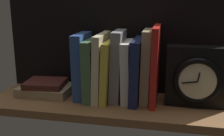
{
  "coord_description": "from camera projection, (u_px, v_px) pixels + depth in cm",
  "views": [
    {
      "loc": [
        17.44,
        -85.05,
        33.95
      ],
      "look_at": [
        -1.02,
        3.02,
        10.62
      ],
      "focal_mm": 45.23,
      "sensor_mm": 36.0,
      "label": 1
    }
  ],
  "objects": [
    {
      "name": "back_panel",
      "position": [
        120.0,
        39.0,
        0.99
      ],
      "size": [
        82.63,
        1.2,
        37.92
      ],
      "primitive_type": "cube",
      "color": "black",
      "rests_on": "ground_plane"
    },
    {
      "name": "book_gray_chess",
      "position": [
        118.0,
        66.0,
        0.92
      ],
      "size": [
        3.89,
        12.17,
        23.04
      ],
      "primitive_type": "cube",
      "rotation": [
        0.0,
        0.03,
        0.0
      ],
      "color": "gray",
      "rests_on": "ground_plane"
    },
    {
      "name": "book_white_catcher",
      "position": [
        127.0,
        71.0,
        0.92
      ],
      "size": [
        3.24,
        13.51,
        19.75
      ],
      "primitive_type": "cube",
      "rotation": [
        0.0,
        -0.03,
        0.0
      ],
      "color": "silver",
      "rests_on": "ground_plane"
    },
    {
      "name": "book_tan_shortstories",
      "position": [
        147.0,
        66.0,
        0.9
      ],
      "size": [
        3.22,
        12.11,
        23.51
      ],
      "primitive_type": "cube",
      "rotation": [
        0.0,
        0.02,
        0.0
      ],
      "color": "tan",
      "rests_on": "ground_plane"
    },
    {
      "name": "book_stack_side",
      "position": [
        46.0,
        88.0,
        0.99
      ],
      "size": [
        17.96,
        13.16,
        5.06
      ],
      "color": "#9E8966",
      "rests_on": "ground_plane"
    },
    {
      "name": "book_yellow_seinlanguage",
      "position": [
        109.0,
        70.0,
        0.93
      ],
      "size": [
        3.13,
        16.76,
        19.74
      ],
      "primitive_type": "cube",
      "rotation": [
        0.0,
        0.05,
        0.0
      ],
      "color": "gold",
      "rests_on": "ground_plane"
    },
    {
      "name": "book_green_romantic",
      "position": [
        93.0,
        69.0,
        0.94
      ],
      "size": [
        3.38,
        16.25,
        20.02
      ],
      "primitive_type": "cube",
      "rotation": [
        0.0,
        -0.01,
        0.0
      ],
      "color": "#476B44",
      "rests_on": "ground_plane"
    },
    {
      "name": "framed_clock",
      "position": [
        197.0,
        77.0,
        0.87
      ],
      "size": [
        18.87,
        7.22,
        18.87
      ],
      "color": "black",
      "rests_on": "ground_plane"
    },
    {
      "name": "ground_plane",
      "position": [
        113.0,
        105.0,
        0.93
      ],
      "size": [
        82.63,
        25.39,
        2.5
      ],
      "primitive_type": "cube",
      "color": "brown"
    },
    {
      "name": "book_red_requiem",
      "position": [
        155.0,
        65.0,
        0.9
      ],
      "size": [
        2.13,
        16.76,
        24.78
      ],
      "primitive_type": "cube",
      "rotation": [
        0.0,
        0.01,
        0.0
      ],
      "color": "red",
      "rests_on": "ground_plane"
    },
    {
      "name": "book_navy_bierce",
      "position": [
        137.0,
        70.0,
        0.91
      ],
      "size": [
        3.16,
        16.8,
        20.61
      ],
      "primitive_type": "cube",
      "rotation": [
        0.0,
        0.02,
        0.0
      ],
      "color": "#192147",
      "rests_on": "ground_plane"
    },
    {
      "name": "book_blue_modern",
      "position": [
        82.0,
        66.0,
        0.95
      ],
      "size": [
        3.72,
        13.53,
        21.79
      ],
      "primitive_type": "cube",
      "rotation": [
        0.0,
        -0.02,
        0.0
      ],
      "color": "#2D4C8E",
      "rests_on": "ground_plane"
    },
    {
      "name": "book_cream_twain",
      "position": [
        101.0,
        67.0,
        0.94
      ],
      "size": [
        2.97,
        16.95,
        21.92
      ],
      "primitive_type": "cube",
      "rotation": [
        0.0,
        0.03,
        0.0
      ],
      "color": "beige",
      "rests_on": "ground_plane"
    }
  ]
}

